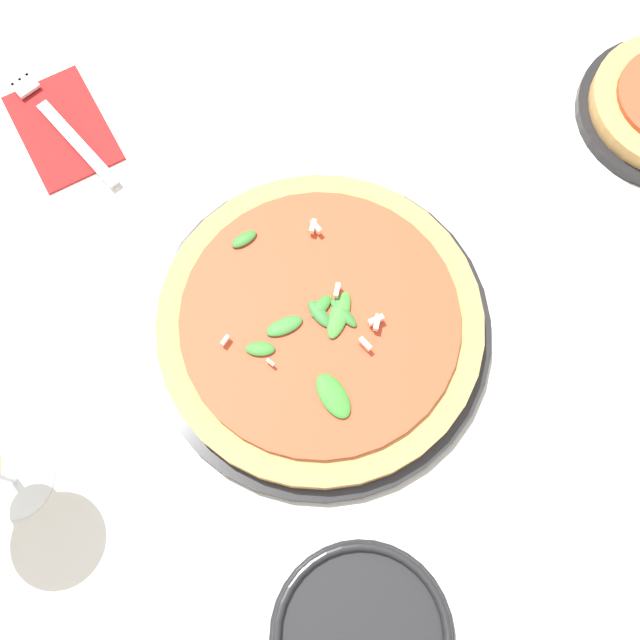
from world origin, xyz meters
The scene contains 5 objects.
ground_plane centered at (0.00, 0.00, 0.00)m, with size 6.00×6.00×0.00m, color silver.
pizza_arugula_main centered at (0.01, -0.03, 0.02)m, with size 0.32×0.32×0.05m.
napkin centered at (0.31, 0.12, 0.00)m, with size 0.14×0.09×0.01m.
fork centered at (0.32, 0.12, 0.01)m, with size 0.20×0.08×0.00m.
side_plate_white centered at (-0.25, 0.05, 0.01)m, with size 0.15×0.15×0.02m.
Camera 1 is at (-0.19, 0.06, 0.66)m, focal length 42.00 mm.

